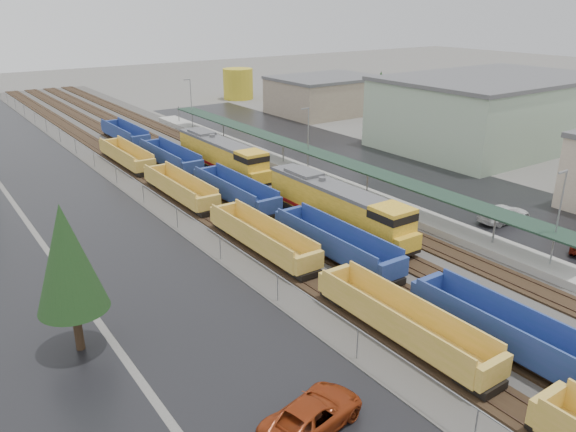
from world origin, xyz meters
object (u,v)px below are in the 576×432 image
locomotive_trail (223,156)px  well_string_blue (335,245)px  parked_car_east_c (504,214)px  well_string_yellow (321,275)px  locomotive_lead (339,206)px  parked_car_west_c (313,414)px  storage_tank (238,84)px

locomotive_trail → well_string_blue: bearing=-99.0°
locomotive_trail → parked_car_east_c: locomotive_trail is taller
well_string_yellow → locomotive_lead: bearing=44.0°
well_string_blue → parked_car_west_c: well_string_blue is taller
storage_tank → locomotive_trail: bearing=-122.0°
well_string_yellow → well_string_blue: (4.00, 3.34, 0.05)m
locomotive_trail → parked_car_east_c: (13.73, -28.15, -1.45)m
well_string_blue → parked_car_east_c: (17.73, -2.77, -0.40)m
locomotive_trail → parked_car_east_c: size_ratio=3.42×
locomotive_trail → well_string_blue: (-4.00, -25.38, -1.05)m
storage_tank → parked_car_west_c: storage_tank is taller
locomotive_trail → parked_car_west_c: bearing=-113.2°
locomotive_lead → parked_car_east_c: (13.73, -7.15, -1.45)m
locomotive_trail → storage_tank: (28.98, 46.30, 0.85)m
well_string_blue → locomotive_trail: bearing=81.0°
well_string_blue → storage_tank: storage_tank is taller
well_string_blue → parked_car_west_c: bearing=-132.5°
locomotive_trail → well_string_yellow: (-8.00, -28.72, -1.10)m
locomotive_lead → well_string_yellow: size_ratio=0.20×
locomotive_trail → well_string_yellow: 29.83m
storage_tank → parked_car_east_c: 76.03m
well_string_blue → parked_car_east_c: well_string_blue is taller
well_string_yellow → storage_tank: bearing=63.8°
locomotive_lead → storage_tank: 73.28m
locomotive_lead → parked_car_west_c: 24.96m
locomotive_trail → storage_tank: 54.63m
locomotive_lead → locomotive_trail: same height
parked_car_west_c → parked_car_east_c: bearing=-82.1°
parked_car_west_c → locomotive_lead: bearing=-54.7°
well_string_yellow → locomotive_trail: bearing=74.4°
parked_car_east_c → storage_tank: bearing=-4.3°
parked_car_west_c → parked_car_east_c: size_ratio=1.05×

